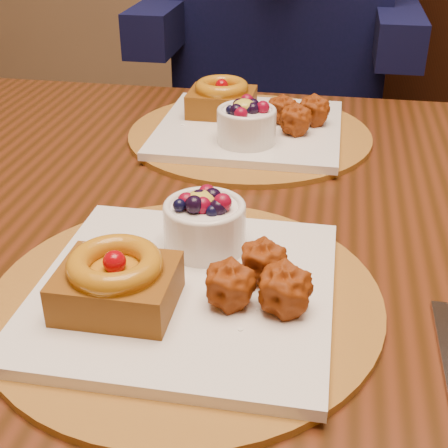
{
  "coord_description": "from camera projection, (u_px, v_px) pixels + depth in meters",
  "views": [
    {
      "loc": [
        0.05,
        -0.72,
        1.12
      ],
      "look_at": [
        -0.04,
        -0.19,
        0.82
      ],
      "focal_mm": 50.0,
      "sensor_mm": 36.0,
      "label": 1
    }
  ],
  "objects": [
    {
      "name": "chair_far",
      "position": [
        359.0,
        131.0,
        1.64
      ],
      "size": [
        0.59,
        0.59,
        0.95
      ],
      "rotation": [
        0.0,
        0.0,
        -0.36
      ],
      "color": "black",
      "rests_on": "ground"
    },
    {
      "name": "dining_table",
      "position": [
        225.0,
        251.0,
        0.83
      ],
      "size": [
        1.6,
        0.9,
        0.76
      ],
      "color": "#331B09",
      "rests_on": "ground"
    },
    {
      "name": "place_setting_near",
      "position": [
        184.0,
        278.0,
        0.6
      ],
      "size": [
        0.38,
        0.38,
        0.08
      ],
      "color": "brown",
      "rests_on": "dining_table"
    },
    {
      "name": "place_setting_far",
      "position": [
        248.0,
        123.0,
        0.97
      ],
      "size": [
        0.38,
        0.38,
        0.08
      ],
      "color": "brown",
      "rests_on": "dining_table"
    }
  ]
}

